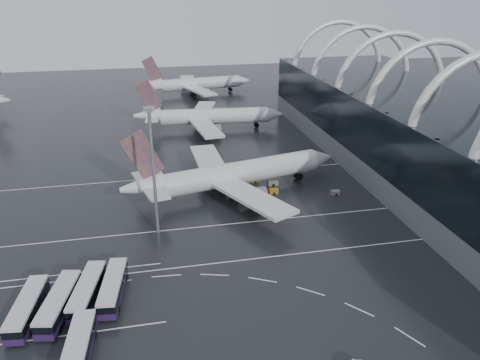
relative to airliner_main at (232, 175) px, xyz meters
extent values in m
plane|color=black|center=(-8.45, -27.35, -4.64)|extent=(420.00, 420.00, 0.00)
cube|color=#5D5F62|center=(53.55, -7.35, -1.64)|extent=(42.00, 160.00, 6.00)
cube|color=black|center=(53.55, -7.35, 8.36)|extent=(42.00, 160.00, 14.00)
torus|color=white|center=(49.55, -18.35, 13.36)|extent=(33.80, 1.80, 33.80)
torus|color=white|center=(49.55, 0.65, 13.36)|extent=(33.80, 1.80, 33.80)
torus|color=white|center=(49.55, 19.65, 13.36)|extent=(33.80, 1.80, 33.80)
torus|color=white|center=(49.55, 38.65, 13.36)|extent=(33.80, 1.80, 33.80)
torus|color=white|center=(49.55, 57.65, 13.36)|extent=(33.80, 1.80, 33.80)
cube|color=white|center=(-8.45, -29.35, -4.63)|extent=(120.00, 0.25, 0.01)
cube|color=white|center=(-8.45, -15.35, -4.63)|extent=(120.00, 0.25, 0.01)
cube|color=white|center=(-8.45, 12.65, -4.63)|extent=(120.00, 0.25, 0.01)
cube|color=white|center=(-32.45, -43.35, -4.63)|extent=(28.00, 0.25, 0.01)
cube|color=white|center=(-32.45, -27.35, -4.63)|extent=(28.00, 0.25, 0.01)
cylinder|color=silver|center=(2.71, 0.66, 0.17)|extent=(39.53, 14.60, 5.47)
cone|color=silver|center=(24.57, 5.97, 0.17)|extent=(6.78, 6.65, 5.47)
cone|color=silver|center=(-20.99, -5.10, 1.11)|extent=(10.45, 7.53, 5.47)
cube|color=#471A70|center=(-20.07, -4.88, 8.08)|extent=(8.95, 2.69, 11.58)
cube|color=silver|center=(-19.16, -4.65, 1.11)|extent=(8.12, 17.48, 0.47)
cube|color=silver|center=(1.83, -11.68, -0.40)|extent=(16.14, 24.09, 0.75)
cube|color=silver|center=(-3.73, 11.21, -0.40)|extent=(7.27, 23.74, 0.75)
cylinder|color=gray|center=(3.79, -7.81, -2.09)|extent=(5.79, 4.34, 3.20)
cylinder|color=gray|center=(-0.21, 8.68, -2.09)|extent=(5.79, 4.34, 3.20)
cube|color=black|center=(-0.95, -0.23, -3.60)|extent=(12.41, 8.53, 2.07)
cylinder|color=silver|center=(4.28, 52.67, -0.08)|extent=(36.37, 8.46, 5.19)
cone|color=silver|center=(24.90, 50.78, -0.08)|extent=(5.82, 5.65, 5.19)
cone|color=silver|center=(-18.12, 54.73, 0.82)|extent=(9.38, 5.98, 5.19)
cube|color=#471A70|center=(-17.23, 54.65, 7.43)|extent=(8.63, 1.32, 10.99)
cube|color=silver|center=(-16.34, 54.57, 0.82)|extent=(5.48, 16.39, 0.45)
cube|color=silver|center=(-0.31, 41.87, -0.61)|extent=(8.84, 22.93, 0.72)
cube|color=silver|center=(1.74, 64.13, -0.61)|extent=(12.61, 23.20, 0.72)
cylinder|color=gray|center=(2.65, 44.74, -2.22)|extent=(5.17, 3.48, 3.04)
cylinder|color=gray|center=(4.12, 60.77, -2.22)|extent=(5.17, 3.48, 3.04)
cube|color=black|center=(0.72, 53.00, -3.65)|extent=(11.21, 6.68, 1.97)
cylinder|color=silver|center=(6.80, 108.03, -0.05)|extent=(35.33, 9.26, 5.22)
cone|color=silver|center=(26.84, 110.39, -0.05)|extent=(5.97, 5.81, 5.22)
cone|color=silver|center=(-15.03, 105.46, 0.85)|extent=(9.54, 6.23, 5.22)
cube|color=#471A70|center=(-14.14, 105.57, 7.50)|extent=(8.67, 1.55, 11.06)
cube|color=silver|center=(-13.24, 105.67, 0.85)|extent=(5.91, 16.55, 0.45)
cube|color=silver|center=(4.54, 96.45, -0.59)|extent=(13.17, 23.31, 0.72)
cube|color=silver|center=(1.91, 118.78, -0.59)|extent=(8.34, 22.97, 0.72)
cylinder|color=gray|center=(6.85, 99.89, -2.21)|extent=(5.27, 3.61, 3.06)
cylinder|color=gray|center=(4.96, 115.96, -2.21)|extent=(5.27, 3.61, 3.06)
cube|color=black|center=(3.23, 107.61, -3.65)|extent=(11.39, 6.98, 1.98)
cube|color=#271543|center=(-38.66, -38.10, -3.73)|extent=(4.38, 13.27, 1.10)
cube|color=black|center=(-38.66, -38.10, -2.53)|extent=(4.41, 13.01, 1.30)
cube|color=silver|center=(-38.66, -38.10, -1.66)|extent=(4.38, 13.27, 0.45)
cylinder|color=black|center=(-37.76, -42.40, -4.14)|extent=(0.46, 1.04, 1.00)
cylinder|color=black|center=(-40.53, -42.08, -4.14)|extent=(0.46, 1.04, 1.00)
cylinder|color=black|center=(-36.80, -34.13, -4.14)|extent=(0.46, 1.04, 1.00)
cylinder|color=black|center=(-39.57, -33.81, -4.14)|extent=(0.46, 1.04, 1.00)
cube|color=#271543|center=(-34.18, -37.90, -3.71)|extent=(5.51, 13.68, 1.13)
cube|color=black|center=(-34.18, -37.90, -2.48)|extent=(5.52, 13.43, 1.34)
cube|color=silver|center=(-34.18, -37.90, -1.58)|extent=(5.51, 13.68, 0.46)
cylinder|color=black|center=(-33.61, -42.36, -4.12)|extent=(0.55, 1.08, 1.03)
cylinder|color=black|center=(-36.41, -41.81, -4.12)|extent=(0.55, 1.08, 1.03)
cylinder|color=black|center=(-31.95, -33.98, -4.12)|extent=(0.55, 1.08, 1.03)
cylinder|color=black|center=(-34.75, -33.43, -4.12)|extent=(0.55, 1.08, 1.03)
cube|color=#271543|center=(-30.21, -35.72, -3.73)|extent=(5.25, 13.42, 1.11)
cube|color=black|center=(-30.21, -35.72, -2.52)|extent=(5.26, 13.17, 1.31)
cube|color=silver|center=(-30.21, -35.72, -1.64)|extent=(5.25, 13.42, 0.45)
cylinder|color=black|center=(-29.59, -40.10, -4.13)|extent=(0.53, 1.06, 1.01)
cylinder|color=black|center=(-32.35, -39.59, -4.13)|extent=(0.53, 1.06, 1.01)
cylinder|color=black|center=(-28.07, -31.85, -4.13)|extent=(0.53, 1.06, 1.01)
cylinder|color=black|center=(-30.83, -31.34, -4.13)|extent=(0.53, 1.06, 1.01)
cube|color=#271543|center=(-26.27, -35.38, -3.75)|extent=(4.46, 13.13, 1.09)
cube|color=black|center=(-26.27, -35.38, -2.56)|extent=(4.49, 12.88, 1.29)
cube|color=silver|center=(-26.27, -35.38, -1.69)|extent=(4.46, 13.13, 0.45)
cylinder|color=black|center=(-25.42, -39.64, -4.14)|extent=(0.47, 1.03, 0.99)
cylinder|color=black|center=(-28.15, -39.29, -4.14)|extent=(0.47, 1.03, 0.99)
cylinder|color=black|center=(-24.39, -31.47, -4.14)|extent=(0.47, 1.03, 0.99)
cylinder|color=black|center=(-27.12, -31.12, -4.14)|extent=(0.47, 1.03, 0.99)
cube|color=#271543|center=(-30.29, -48.81, -3.72)|extent=(3.95, 13.38, 1.12)
cube|color=black|center=(-30.29, -48.81, -2.51)|extent=(3.99, 13.12, 1.32)
cube|color=silver|center=(-30.29, -48.81, -1.62)|extent=(3.95, 13.38, 0.46)
cylinder|color=black|center=(-28.55, -44.71, -4.13)|extent=(0.43, 1.04, 1.01)
cylinder|color=black|center=(-31.37, -44.49, -4.13)|extent=(0.43, 1.04, 1.01)
cylinder|color=gray|center=(-18.26, -15.91, 7.99)|extent=(0.63, 0.63, 25.25)
cube|color=gray|center=(-18.26, -15.91, 20.89)|extent=(1.98, 1.98, 0.72)
cube|color=white|center=(-18.26, -15.91, 20.62)|extent=(1.80, 1.80, 0.36)
cube|color=#A96D16|center=(9.73, -2.38, -4.06)|extent=(2.11, 1.25, 1.15)
cube|color=slate|center=(10.88, 2.44, -3.95)|extent=(2.53, 1.49, 1.38)
cube|color=#A96D16|center=(3.82, -7.44, -3.99)|extent=(2.37, 1.40, 1.29)
cube|color=slate|center=(23.93, -6.22, -4.10)|extent=(1.98, 1.17, 1.08)
cube|color=#A96D16|center=(7.05, 5.37, -4.12)|extent=(1.89, 1.12, 1.03)
camera|label=1|loc=(-19.17, -100.34, 42.34)|focal=35.00mm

